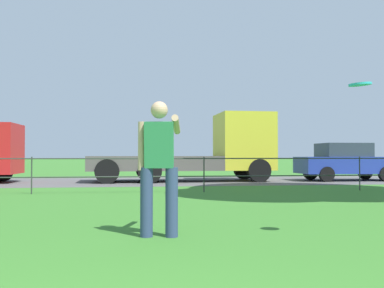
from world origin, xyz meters
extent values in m
cube|color=#565454|center=(0.00, 16.60, 0.00)|extent=(80.00, 6.26, 0.01)
cylinder|color=#333833|center=(-2.34, 11.08, 0.50)|extent=(0.04, 0.04, 1.00)
cylinder|color=#333833|center=(2.34, 11.08, 0.50)|extent=(0.04, 0.04, 1.00)
cylinder|color=#333833|center=(7.01, 11.08, 0.50)|extent=(0.04, 0.04, 1.00)
cylinder|color=#333833|center=(0.00, 11.08, 0.45)|extent=(32.70, 0.03, 0.03)
cylinder|color=#333833|center=(0.00, 11.08, 0.95)|extent=(32.70, 0.03, 0.03)
cylinder|color=navy|center=(0.51, 4.45, 0.44)|extent=(0.16, 0.16, 0.88)
cylinder|color=navy|center=(0.83, 4.40, 0.44)|extent=(0.16, 0.16, 0.88)
cube|color=#2D7F4C|center=(0.67, 4.42, 1.17)|extent=(0.40, 0.33, 0.60)
sphere|color=tan|center=(0.67, 4.42, 1.61)|extent=(0.22, 0.22, 0.22)
cylinder|color=tan|center=(0.91, 4.69, 1.44)|extent=(0.18, 0.63, 0.23)
cylinder|color=tan|center=(0.44, 4.46, 1.15)|extent=(0.09, 0.09, 0.62)
cylinder|color=#2DB2C6|center=(3.06, 3.79, 1.89)|extent=(0.33, 0.33, 0.05)
cube|color=#283342|center=(-4.49, 16.38, 1.62)|extent=(0.16, 1.67, 0.76)
cylinder|color=black|center=(-4.77, 17.31, 0.34)|extent=(0.69, 0.26, 0.68)
cube|color=yellow|center=(4.87, 16.43, 1.60)|extent=(2.15, 2.34, 2.30)
cube|color=#283342|center=(5.76, 16.45, 1.94)|extent=(0.16, 1.84, 0.87)
cube|color=#56514C|center=(1.22, 16.35, 0.73)|extent=(5.25, 2.41, 0.56)
cylinder|color=black|center=(5.16, 17.50, 0.45)|extent=(0.91, 0.32, 0.90)
cylinder|color=black|center=(5.20, 15.38, 0.45)|extent=(0.91, 0.32, 0.90)
cylinder|color=black|center=(0.93, 17.41, 0.45)|extent=(0.91, 0.32, 0.90)
cylinder|color=black|center=(0.98, 15.29, 0.45)|extent=(0.91, 0.32, 0.90)
cylinder|color=black|center=(-0.63, 17.37, 0.45)|extent=(0.91, 0.32, 0.90)
cylinder|color=black|center=(-0.58, 15.26, 0.45)|extent=(0.91, 0.32, 0.90)
cube|color=#233899|center=(9.12, 15.99, 0.64)|extent=(4.02, 1.74, 0.68)
cube|color=#2D3847|center=(8.97, 15.99, 1.26)|extent=(1.91, 1.54, 0.56)
cylinder|color=black|center=(10.37, 16.79, 0.30)|extent=(0.60, 0.21, 0.60)
cylinder|color=black|center=(7.89, 16.81, 0.30)|extent=(0.60, 0.21, 0.60)
cylinder|color=black|center=(7.87, 15.20, 0.30)|extent=(0.60, 0.21, 0.60)
camera|label=1|loc=(0.32, -1.19, 1.03)|focal=41.29mm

